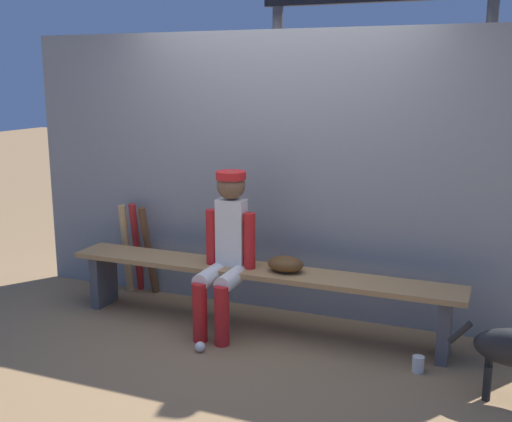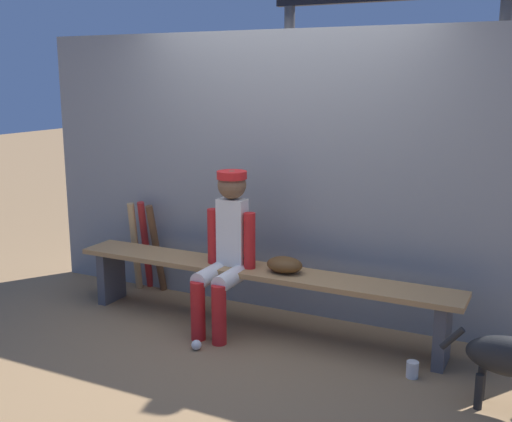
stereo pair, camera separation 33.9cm
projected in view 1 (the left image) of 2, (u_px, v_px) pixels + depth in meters
The scene contains 11 objects.
ground_plane at pixel (256, 328), 4.90m from camera, with size 30.00×30.00×0.00m, color olive.
chainlink_fence at pixel (278, 175), 5.08m from camera, with size 4.60×0.03×2.30m, color gray.
dugout_bench at pixel (256, 280), 4.82m from camera, with size 3.13×0.36×0.49m.
player_seated at pixel (225, 246), 4.73m from camera, with size 0.41×0.55×1.24m.
baseball_glove at pixel (285, 264), 4.70m from camera, with size 0.28×0.20×0.12m, color #593819.
bat_wood_dark at pixel (149, 251), 5.57m from camera, with size 0.06×0.06×0.83m, color brown.
bat_aluminum_red at pixel (137, 247), 5.65m from camera, with size 0.06×0.06×0.84m, color #B22323.
bat_wood_tan at pixel (126, 249), 5.63m from camera, with size 0.06×0.06×0.82m, color tan.
baseball at pixel (200, 347), 4.48m from camera, with size 0.07×0.07×0.07m, color white.
cup_on_ground at pixel (418, 364), 4.17m from camera, with size 0.08×0.08×0.11m, color silver.
cup_on_bench at pixel (247, 258), 4.87m from camera, with size 0.08×0.08×0.11m, color red.
Camera 1 is at (1.73, -4.26, 1.94)m, focal length 43.80 mm.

